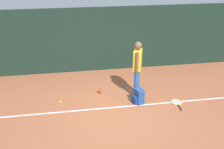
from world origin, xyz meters
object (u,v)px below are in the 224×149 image
Objects in this scene: backpack at (138,97)px; tennis_ball_by_fence at (60,102)px; water_bottle at (101,91)px; tennis_player at (137,66)px; tennis_racket at (177,103)px.

backpack reaches higher than tennis_ball_by_fence.
backpack is 6.67× the size of tennis_ball_by_fence.
tennis_ball_by_fence is (-2.25, 0.36, -0.18)m from backpack.
tennis_ball_by_fence is at bearing -164.95° from water_bottle.
tennis_player is at bearing 157.67° from backpack.
water_bottle is (-2.13, 0.88, 0.11)m from tennis_racket.
water_bottle reaches higher than tennis_racket.
water_bottle is at bearing -139.43° from backpack.
backpack reaches higher than tennis_racket.
tennis_racket is 1.42× the size of backpack.
tennis_racket is 2.62× the size of water_bottle.
water_bottle is at bearing 72.75° from tennis_racket.
backpack is (-0.06, -0.50, -0.76)m from tennis_player.
tennis_racket is at bearing -22.43° from water_bottle.
tennis_racket is at bearing -103.10° from tennis_player.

